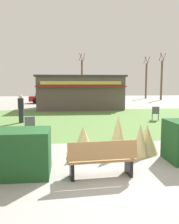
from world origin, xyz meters
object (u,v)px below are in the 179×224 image
(trash_bin, at_px, (9,155))
(cafe_chair_west, at_px, (30,124))
(parked_car_west_slot, at_px, (47,98))
(parked_car_center_slot, at_px, (91,98))
(food_kiosk, at_px, (80,92))
(tree_left_bg, at_px, (82,79))
(park_bench, at_px, (102,159))
(person_strolling, at_px, (21,108))
(tree_center_bg, at_px, (146,80))
(cafe_chair_east, at_px, (156,112))
(tree_right_bg, at_px, (162,79))

(trash_bin, height_order, cafe_chair_west, cafe_chair_west)
(parked_car_west_slot, distance_m, parked_car_center_slot, 5.35)
(food_kiosk, xyz_separation_m, tree_left_bg, (1.22, 14.15, 1.58))
(park_bench, relative_size, cafe_chair_west, 1.95)
(parked_car_center_slot, bearing_deg, trash_bin, -101.85)
(person_strolling, xyz_separation_m, tree_center_bg, (15.50, 21.98, 2.09))
(cafe_chair_west, distance_m, cafe_chair_east, 8.21)
(food_kiosk, height_order, tree_center_bg, tree_center_bg)
(cafe_chair_west, bearing_deg, food_kiosk, 75.63)
(parked_car_center_slot, relative_size, tree_left_bg, 0.60)
(parked_car_center_slot, bearing_deg, cafe_chair_west, -104.54)
(trash_bin, relative_size, food_kiosk, 0.10)
(trash_bin, height_order, tree_center_bg, tree_center_bg)
(park_bench, distance_m, cafe_chair_east, 9.90)
(trash_bin, xyz_separation_m, cafe_chair_east, (7.24, 7.81, 0.14))
(trash_bin, height_order, parked_car_west_slot, parked_car_west_slot)
(cafe_chair_west, bearing_deg, park_bench, -63.24)
(cafe_chair_west, height_order, tree_center_bg, tree_center_bg)
(cafe_chair_west, relative_size, parked_car_west_slot, 0.21)
(parked_car_center_slot, height_order, tree_right_bg, tree_right_bg)
(trash_bin, relative_size, tree_center_bg, 0.12)
(food_kiosk, height_order, parked_car_west_slot, food_kiosk)
(parked_car_west_slot, relative_size, tree_center_bg, 0.64)
(cafe_chair_east, bearing_deg, food_kiosk, 118.90)
(trash_bin, xyz_separation_m, person_strolling, (-1.11, 7.76, 0.47))
(person_strolling, height_order, tree_right_bg, tree_right_bg)
(parked_car_west_slot, xyz_separation_m, tree_right_bg, (16.18, 4.11, 2.37))
(trash_bin, bearing_deg, cafe_chair_east, 47.16)
(trash_bin, relative_size, parked_car_west_slot, 0.18)
(parked_car_west_slot, height_order, tree_left_bg, tree_left_bg)
(park_bench, xyz_separation_m, trash_bin, (-2.40, 0.83, -0.09))
(parked_car_west_slot, height_order, tree_right_bg, tree_right_bg)
(park_bench, bearing_deg, parked_car_west_slot, 97.58)
(tree_right_bg, bearing_deg, parked_car_center_slot, -159.23)
(parked_car_west_slot, bearing_deg, tree_right_bg, 14.24)
(trash_bin, height_order, cafe_chair_east, cafe_chair_east)
(park_bench, bearing_deg, trash_bin, 160.92)
(cafe_chair_east, bearing_deg, park_bench, -119.26)
(cafe_chair_west, height_order, tree_right_bg, tree_right_bg)
(cafe_chair_east, distance_m, tree_right_bg, 20.49)
(person_strolling, height_order, parked_car_west_slot, person_strolling)
(person_strolling, bearing_deg, parked_car_west_slot, 150.24)
(person_strolling, bearing_deg, cafe_chair_west, -12.25)
(park_bench, height_order, cafe_chair_east, park_bench)
(park_bench, distance_m, tree_right_bg, 30.32)
(food_kiosk, height_order, parked_car_center_slot, food_kiosk)
(parked_car_west_slot, height_order, tree_center_bg, tree_center_bg)
(food_kiosk, height_order, tree_right_bg, tree_right_bg)
(person_strolling, distance_m, tree_center_bg, 26.98)
(cafe_chair_east, relative_size, tree_center_bg, 0.13)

